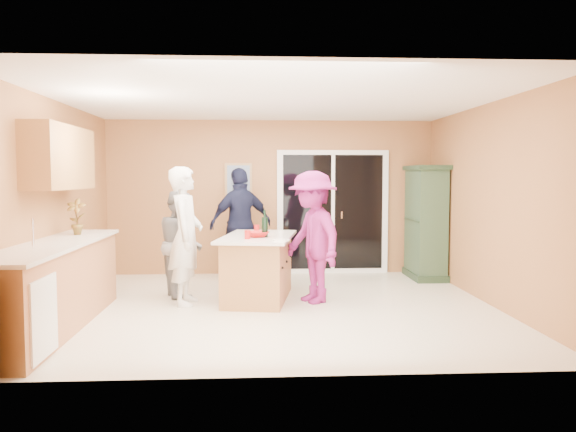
{
  "coord_description": "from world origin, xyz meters",
  "views": [
    {
      "loc": [
        -0.26,
        -7.02,
        1.65
      ],
      "look_at": [
        0.15,
        0.1,
        1.15
      ],
      "focal_mm": 35.0,
      "sensor_mm": 36.0,
      "label": 1
    }
  ],
  "objects": [
    {
      "name": "green_hutch",
      "position": [
        2.49,
        1.9,
        0.89
      ],
      "size": [
        0.53,
        1.0,
        1.83
      ],
      "color": "#213621",
      "rests_on": "floor"
    },
    {
      "name": "woman_navy",
      "position": [
        -0.5,
        1.92,
        0.9
      ],
      "size": [
        1.14,
        0.86,
        1.79
      ],
      "primitive_type": "imported",
      "rotation": [
        0.0,
        0.0,
        3.6
      ],
      "color": "#1A1B39",
      "rests_on": "floor"
    },
    {
      "name": "white_plate",
      "position": [
        0.05,
        -0.17,
        0.87
      ],
      "size": [
        0.29,
        0.29,
        0.01
      ],
      "primitive_type": "cylinder",
      "rotation": [
        0.0,
        0.0,
        0.42
      ],
      "color": "white",
      "rests_on": "kitchen_island"
    },
    {
      "name": "wall_front",
      "position": [
        0.0,
        -2.5,
        1.3
      ],
      "size": [
        5.5,
        0.1,
        2.6
      ],
      "primitive_type": "cube",
      "color": "tan",
      "rests_on": "ground"
    },
    {
      "name": "wall_left",
      "position": [
        -2.75,
        0.0,
        1.3
      ],
      "size": [
        0.1,
        5.0,
        2.6
      ],
      "primitive_type": "cube",
      "color": "tan",
      "rests_on": "ground"
    },
    {
      "name": "sliding_door",
      "position": [
        1.05,
        2.46,
        1.05
      ],
      "size": [
        1.9,
        0.07,
        2.1
      ],
      "color": "white",
      "rests_on": "floor"
    },
    {
      "name": "tumbler_far",
      "position": [
        -0.25,
        0.9,
        0.92
      ],
      "size": [
        0.08,
        0.08,
        0.11
      ],
      "primitive_type": "cylinder",
      "rotation": [
        0.0,
        0.0,
        -0.02
      ],
      "color": "#B71514",
      "rests_on": "kitchen_island"
    },
    {
      "name": "woman_magenta",
      "position": [
        0.48,
        0.26,
        0.86
      ],
      "size": [
        1.06,
        1.28,
        1.72
      ],
      "primitive_type": "imported",
      "rotation": [
        0.0,
        0.0,
        -1.13
      ],
      "color": "#8E1F6E",
      "rests_on": "floor"
    },
    {
      "name": "wall_back",
      "position": [
        0.0,
        2.5,
        1.3
      ],
      "size": [
        5.5,
        0.1,
        2.6
      ],
      "primitive_type": "cube",
      "color": "tan",
      "rests_on": "ground"
    },
    {
      "name": "upper_cabinets",
      "position": [
        -2.58,
        -0.2,
        1.88
      ],
      "size": [
        0.35,
        1.6,
        0.75
      ],
      "primitive_type": "cube",
      "color": "#AD6B43",
      "rests_on": "wall_left"
    },
    {
      "name": "kitchen_island",
      "position": [
        -0.23,
        0.47,
        0.41
      ],
      "size": [
        1.14,
        1.76,
        0.86
      ],
      "rotation": [
        0.0,
        0.0,
        -0.16
      ],
      "color": "#AD6B43",
      "rests_on": "floor"
    },
    {
      "name": "left_cabinet_run",
      "position": [
        -2.45,
        -1.05,
        0.46
      ],
      "size": [
        0.65,
        3.05,
        1.24
      ],
      "color": "#AD6B43",
      "rests_on": "floor"
    },
    {
      "name": "floor",
      "position": [
        0.0,
        0.0,
        0.0
      ],
      "size": [
        5.5,
        5.5,
        0.0
      ],
      "primitive_type": "plane",
      "color": "silver",
      "rests_on": "ground"
    },
    {
      "name": "woman_grey",
      "position": [
        -1.31,
        0.77,
        0.73
      ],
      "size": [
        0.77,
        0.86,
        1.47
      ],
      "primitive_type": "imported",
      "rotation": [
        0.0,
        0.0,
        1.93
      ],
      "color": "#959597",
      "rests_on": "floor"
    },
    {
      "name": "ceiling",
      "position": [
        0.0,
        0.0,
        2.6
      ],
      "size": [
        5.5,
        5.0,
        0.1
      ],
      "primitive_type": "cube",
      "color": "white",
      "rests_on": "wall_back"
    },
    {
      "name": "woman_white",
      "position": [
        -1.16,
        0.23,
        0.89
      ],
      "size": [
        0.45,
        0.67,
        1.78
      ],
      "primitive_type": "imported",
      "rotation": [
        0.0,
        0.0,
        1.53
      ],
      "color": "white",
      "rests_on": "floor"
    },
    {
      "name": "wall_right",
      "position": [
        2.75,
        0.0,
        1.3
      ],
      "size": [
        0.1,
        5.0,
        2.6
      ],
      "primitive_type": "cube",
      "color": "tan",
      "rests_on": "ground"
    },
    {
      "name": "tulip_vase",
      "position": [
        -2.45,
        -0.05,
        1.16
      ],
      "size": [
        0.24,
        0.17,
        0.45
      ],
      "primitive_type": "imported",
      "rotation": [
        0.0,
        0.0,
        -0.05
      ],
      "color": "#AA2911",
      "rests_on": "left_cabinet_run"
    },
    {
      "name": "framed_picture",
      "position": [
        -0.55,
        2.48,
        1.6
      ],
      "size": [
        0.46,
        0.04,
        0.56
      ],
      "color": "#A57F52",
      "rests_on": "wall_back"
    },
    {
      "name": "serving_bowl",
      "position": [
        -0.25,
        0.27,
        0.9
      ],
      "size": [
        0.39,
        0.39,
        0.07
      ],
      "primitive_type": "imported",
      "rotation": [
        0.0,
        0.0,
        0.37
      ],
      "color": "#B71514",
      "rests_on": "kitchen_island"
    },
    {
      "name": "wine_bottle",
      "position": [
        -0.14,
        0.32,
        1.0
      ],
      "size": [
        0.08,
        0.08,
        0.35
      ],
      "rotation": [
        0.0,
        0.0,
        -0.35
      ],
      "color": "black",
      "rests_on": "kitchen_island"
    },
    {
      "name": "tumbler_near",
      "position": [
        -0.37,
        0.06,
        0.92
      ],
      "size": [
        0.08,
        0.08,
        0.11
      ],
      "primitive_type": "cylinder",
      "rotation": [
        0.0,
        0.0,
        -0.11
      ],
      "color": "#B71514",
      "rests_on": "kitchen_island"
    }
  ]
}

